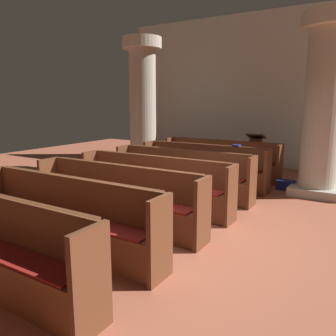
{
  "coord_description": "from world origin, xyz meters",
  "views": [
    {
      "loc": [
        2.46,
        -4.22,
        1.93
      ],
      "look_at": [
        -0.7,
        0.94,
        0.75
      ],
      "focal_mm": 36.32,
      "sensor_mm": 36.0,
      "label": 1
    }
  ],
  "objects_px": {
    "pew_row_0": "(221,158)",
    "pillar_far_side": "(143,103)",
    "pillar_aisle_side": "(324,103)",
    "pew_row_1": "(203,164)",
    "pew_row_4": "(116,195)",
    "kneeler_box_navy": "(286,185)",
    "pew_row_2": "(181,172)",
    "hymn_book": "(237,145)",
    "pew_row_5": "(64,213)",
    "lectern": "(255,156)",
    "pew_row_3": "(153,182)"
  },
  "relations": [
    {
      "from": "pillar_aisle_side",
      "to": "hymn_book",
      "type": "height_order",
      "value": "pillar_aisle_side"
    },
    {
      "from": "pew_row_1",
      "to": "hymn_book",
      "type": "bearing_deg",
      "value": 14.48
    },
    {
      "from": "pew_row_1",
      "to": "pillar_aisle_side",
      "type": "distance_m",
      "value": 2.83
    },
    {
      "from": "pew_row_5",
      "to": "lectern",
      "type": "height_order",
      "value": "lectern"
    },
    {
      "from": "pew_row_1",
      "to": "pew_row_2",
      "type": "relative_size",
      "value": 1.0
    },
    {
      "from": "pew_row_0",
      "to": "hymn_book",
      "type": "relative_size",
      "value": 16.65
    },
    {
      "from": "pew_row_2",
      "to": "pew_row_5",
      "type": "distance_m",
      "value": 3.12
    },
    {
      "from": "pew_row_3",
      "to": "hymn_book",
      "type": "distance_m",
      "value": 2.43
    },
    {
      "from": "pew_row_4",
      "to": "hymn_book",
      "type": "height_order",
      "value": "hymn_book"
    },
    {
      "from": "pew_row_0",
      "to": "pew_row_3",
      "type": "xyz_separation_m",
      "value": [
        0.0,
        -3.12,
        0.0
      ]
    },
    {
      "from": "pillar_far_side",
      "to": "hymn_book",
      "type": "bearing_deg",
      "value": -12.89
    },
    {
      "from": "pew_row_4",
      "to": "pillar_aisle_side",
      "type": "xyz_separation_m",
      "value": [
        2.4,
        3.68,
        1.4
      ]
    },
    {
      "from": "pew_row_2",
      "to": "pew_row_4",
      "type": "relative_size",
      "value": 1.0
    },
    {
      "from": "pillar_far_side",
      "to": "kneeler_box_navy",
      "type": "xyz_separation_m",
      "value": [
        4.11,
        -0.28,
        -1.8
      ]
    },
    {
      "from": "pew_row_2",
      "to": "pillar_far_side",
      "type": "relative_size",
      "value": 0.84
    },
    {
      "from": "hymn_book",
      "to": "kneeler_box_navy",
      "type": "height_order",
      "value": "hymn_book"
    },
    {
      "from": "pew_row_5",
      "to": "pillar_far_side",
      "type": "bearing_deg",
      "value": 114.9
    },
    {
      "from": "pew_row_0",
      "to": "pew_row_2",
      "type": "distance_m",
      "value": 2.08
    },
    {
      "from": "pew_row_0",
      "to": "pillar_far_side",
      "type": "height_order",
      "value": "pillar_far_side"
    },
    {
      "from": "pew_row_1",
      "to": "pillar_aisle_side",
      "type": "xyz_separation_m",
      "value": [
        2.4,
        0.56,
        1.4
      ]
    },
    {
      "from": "pew_row_0",
      "to": "pillar_far_side",
      "type": "distance_m",
      "value": 2.74
    },
    {
      "from": "pew_row_4",
      "to": "pew_row_5",
      "type": "xyz_separation_m",
      "value": [
        0.0,
        -1.04,
        0.0
      ]
    },
    {
      "from": "pew_row_3",
      "to": "pew_row_2",
      "type": "bearing_deg",
      "value": 90.0
    },
    {
      "from": "pew_row_1",
      "to": "pillar_far_side",
      "type": "xyz_separation_m",
      "value": [
        -2.35,
        0.89,
        1.4
      ]
    },
    {
      "from": "pew_row_5",
      "to": "pew_row_1",
      "type": "bearing_deg",
      "value": 90.0
    },
    {
      "from": "pillar_aisle_side",
      "to": "pew_row_1",
      "type": "bearing_deg",
      "value": -166.92
    },
    {
      "from": "pew_row_2",
      "to": "pew_row_1",
      "type": "bearing_deg",
      "value": 90.0
    },
    {
      "from": "pew_row_0",
      "to": "pillar_aisle_side",
      "type": "xyz_separation_m",
      "value": [
        2.4,
        -0.48,
        1.4
      ]
    },
    {
      "from": "pew_row_1",
      "to": "pew_row_4",
      "type": "bearing_deg",
      "value": -90.0
    },
    {
      "from": "pew_row_2",
      "to": "pew_row_4",
      "type": "bearing_deg",
      "value": -90.0
    },
    {
      "from": "pillar_far_side",
      "to": "lectern",
      "type": "bearing_deg",
      "value": 22.89
    },
    {
      "from": "pew_row_5",
      "to": "lectern",
      "type": "relative_size",
      "value": 2.83
    },
    {
      "from": "lectern",
      "to": "hymn_book",
      "type": "bearing_deg",
      "value": -85.45
    },
    {
      "from": "pew_row_3",
      "to": "hymn_book",
      "type": "height_order",
      "value": "hymn_book"
    },
    {
      "from": "pew_row_2",
      "to": "pillar_aisle_side",
      "type": "distance_m",
      "value": 3.2
    },
    {
      "from": "lectern",
      "to": "hymn_book",
      "type": "height_order",
      "value": "lectern"
    },
    {
      "from": "pew_row_2",
      "to": "pew_row_5",
      "type": "xyz_separation_m",
      "value": [
        0.0,
        -3.12,
        0.0
      ]
    },
    {
      "from": "pew_row_4",
      "to": "pew_row_5",
      "type": "distance_m",
      "value": 1.04
    },
    {
      "from": "pew_row_1",
      "to": "pillar_far_side",
      "type": "bearing_deg",
      "value": 159.21
    },
    {
      "from": "pillar_aisle_side",
      "to": "lectern",
      "type": "height_order",
      "value": "pillar_aisle_side"
    },
    {
      "from": "pew_row_4",
      "to": "pillar_far_side",
      "type": "height_order",
      "value": "pillar_far_side"
    },
    {
      "from": "pillar_aisle_side",
      "to": "kneeler_box_navy",
      "type": "distance_m",
      "value": 1.91
    },
    {
      "from": "kneeler_box_navy",
      "to": "pew_row_2",
      "type": "bearing_deg",
      "value": -136.96
    },
    {
      "from": "pew_row_0",
      "to": "pew_row_1",
      "type": "height_order",
      "value": "same"
    },
    {
      "from": "pew_row_4",
      "to": "pillar_aisle_side",
      "type": "distance_m",
      "value": 4.61
    },
    {
      "from": "pew_row_0",
      "to": "lectern",
      "type": "relative_size",
      "value": 2.83
    },
    {
      "from": "pew_row_5",
      "to": "pew_row_0",
      "type": "bearing_deg",
      "value": 90.0
    },
    {
      "from": "pew_row_2",
      "to": "pew_row_4",
      "type": "height_order",
      "value": "same"
    },
    {
      "from": "pew_row_0",
      "to": "hymn_book",
      "type": "bearing_deg",
      "value": -49.61
    },
    {
      "from": "pillar_aisle_side",
      "to": "pillar_far_side",
      "type": "relative_size",
      "value": 1.0
    }
  ]
}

